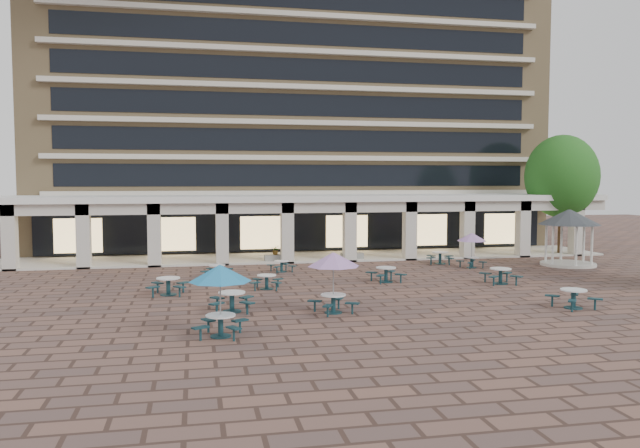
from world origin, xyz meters
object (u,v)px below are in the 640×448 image
(picnic_table_3, at_px, (573,297))
(picnic_table_4, at_px, (220,276))
(planter_left, at_px, (276,256))
(gazebo, at_px, (569,223))
(planter_right, at_px, (352,254))
(picnic_table_0, at_px, (232,300))

(picnic_table_3, xyz_separation_m, picnic_table_4, (-14.89, -1.93, 1.64))
(picnic_table_3, bearing_deg, planter_left, 112.74)
(gazebo, xyz_separation_m, planter_right, (-12.91, 5.19, -2.24))
(picnic_table_3, distance_m, planter_right, 18.11)
(planter_left, xyz_separation_m, planter_right, (5.23, 0.00, 0.02))
(gazebo, height_order, planter_right, gazebo)
(gazebo, bearing_deg, planter_left, 164.04)
(picnic_table_0, bearing_deg, gazebo, 27.65)
(gazebo, bearing_deg, picnic_table_4, -148.03)
(planter_right, bearing_deg, gazebo, -21.90)
(picnic_table_3, distance_m, picnic_table_4, 15.10)
(picnic_table_3, height_order, planter_right, planter_right)
(picnic_table_4, xyz_separation_m, planter_right, (9.64, 19.26, -1.68))
(picnic_table_4, relative_size, gazebo, 0.65)
(picnic_table_4, relative_size, planter_right, 1.67)
(picnic_table_3, relative_size, gazebo, 0.52)
(planter_left, relative_size, planter_right, 1.00)
(picnic_table_3, xyz_separation_m, gazebo, (7.66, 12.14, 2.20))
(picnic_table_4, bearing_deg, planter_right, 77.93)
(picnic_table_4, distance_m, planter_left, 19.84)
(picnic_table_4, height_order, planter_left, picnic_table_4)
(gazebo, height_order, planter_left, gazebo)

